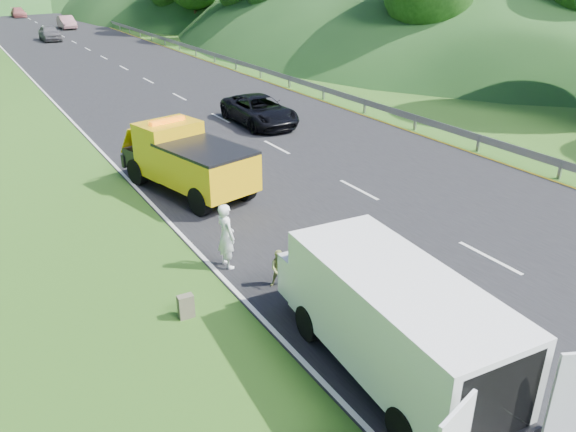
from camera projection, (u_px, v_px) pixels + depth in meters
ground at (361, 255)px, 15.90m from camera, size 320.00×320.00×0.00m
road_surface at (104, 58)px, 48.53m from camera, size 14.00×200.00×0.02m
guardrail at (142, 37)px, 61.72m from camera, size 0.06×140.00×1.52m
tree_line_right at (219, 25)px, 73.52m from camera, size 14.00×140.00×14.00m
tow_truck at (187, 159)px, 19.86m from camera, size 3.35×6.09×2.48m
white_van at (391, 316)px, 10.93m from camera, size 3.52×6.61×2.28m
woman at (228, 267)px, 15.32m from camera, size 0.53×0.70×1.84m
child at (280, 287)px, 14.38m from camera, size 0.62×0.58×1.01m
worker at (459, 377)px, 11.25m from camera, size 1.18×0.85×1.65m
suitcase at (186, 306)px, 13.03m from camera, size 0.37×0.22×0.59m
spare_tire at (510, 411)px, 10.39m from camera, size 0.71×0.71×0.20m
passing_suv at (260, 124)px, 28.68m from camera, size 2.46×5.19×1.43m
dist_car_a at (51, 41)px, 58.89m from camera, size 1.83×4.56×1.55m
dist_car_b at (68, 29)px, 69.34m from camera, size 1.61×4.62×1.52m
dist_car_c at (19, 17)px, 83.77m from camera, size 1.84×4.52×1.31m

